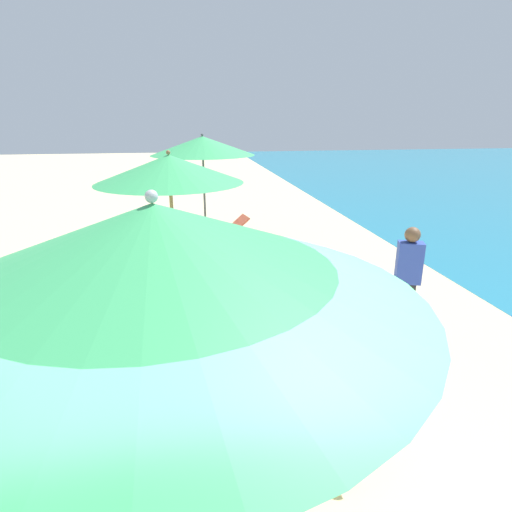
% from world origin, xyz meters
% --- Properties ---
extents(umbrella_nearest, '(2.59, 2.59, 2.87)m').
position_xyz_m(umbrella_nearest, '(-0.81, -0.15, 2.57)').
color(umbrella_nearest, silver).
rests_on(umbrella_nearest, ground).
extents(lounger_nearest_shoreside, '(1.40, 0.72, 0.63)m').
position_xyz_m(lounger_nearest_shoreside, '(0.26, 1.06, 0.34)').
color(lounger_nearest_shoreside, yellow).
rests_on(lounger_nearest_shoreside, ground).
extents(umbrella_second, '(2.04, 2.04, 2.76)m').
position_xyz_m(umbrella_second, '(-0.85, 3.89, 2.50)').
color(umbrella_second, olive).
rests_on(umbrella_second, ground).
extents(lounger_second_shoreside, '(1.41, 0.81, 0.58)m').
position_xyz_m(lounger_second_shoreside, '(-0.30, 5.04, 0.32)').
color(lounger_second_shoreside, white).
rests_on(lounger_second_shoreside, ground).
extents(umbrella_farthest, '(2.42, 2.42, 2.83)m').
position_xyz_m(umbrella_farthest, '(-0.20, 8.03, 2.55)').
color(umbrella_farthest, '#4C4C51').
rests_on(umbrella_farthest, ground).
extents(lounger_farthest_shoreside, '(1.67, 0.86, 0.63)m').
position_xyz_m(lounger_farthest_shoreside, '(0.23, 8.93, 0.32)').
color(lounger_farthest_shoreside, '#D8593F').
rests_on(lounger_farthest_shoreside, ground).
extents(lounger_farthest_inland, '(1.35, 0.75, 0.56)m').
position_xyz_m(lounger_farthest_inland, '(0.80, 7.07, 0.32)').
color(lounger_farthest_inland, yellow).
rests_on(lounger_farthest_inland, ground).
extents(person_walking_near, '(0.41, 0.33, 1.68)m').
position_xyz_m(person_walking_near, '(2.55, 3.33, 1.02)').
color(person_walking_near, '#262628').
rests_on(person_walking_near, ground).
extents(cooler_box, '(0.48, 0.41, 0.31)m').
position_xyz_m(cooler_box, '(-2.28, 4.30, 0.15)').
color(cooler_box, red).
rests_on(cooler_box, ground).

